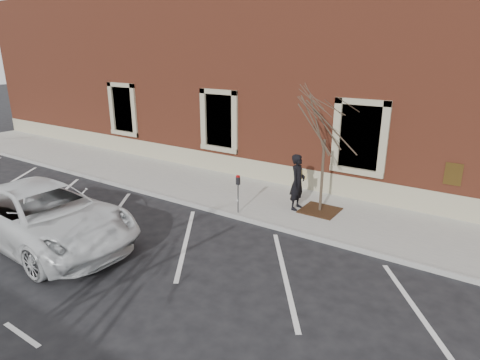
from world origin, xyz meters
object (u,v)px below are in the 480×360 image
Objects in this scene: parking_meter at (238,187)px; sapling at (326,119)px; man at (298,182)px; white_truck at (44,215)px.

parking_meter is 0.29× the size of sapling.
man is 2.00m from parking_meter.
parking_meter is 0.21× the size of white_truck.
man reaches higher than white_truck.
white_truck is (-5.67, -6.20, -2.39)m from sapling.
sapling reaches higher than parking_meter.
man is 7.73m from white_truck.
white_truck is at bearing -145.09° from parking_meter.
man is 0.31× the size of white_truck.
sapling is (2.18, 1.65, 2.19)m from parking_meter.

